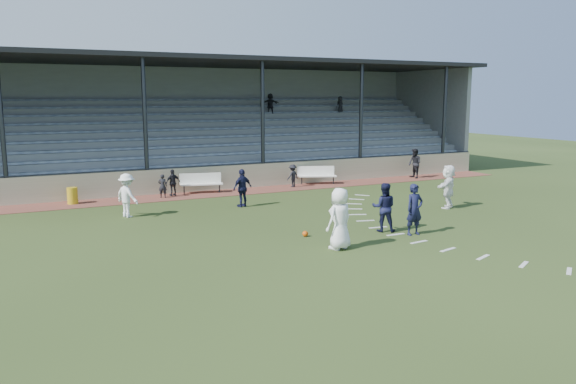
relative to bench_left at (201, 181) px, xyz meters
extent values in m
plane|color=#2A3B18|center=(0.58, -10.94, -0.58)|extent=(90.00, 90.00, 0.00)
cube|color=brown|center=(0.58, -0.44, -0.57)|extent=(34.00, 2.00, 0.02)
cube|color=beige|center=(0.58, 0.61, 0.02)|extent=(34.00, 0.18, 1.20)
cube|color=white|center=(0.00, -0.12, -0.13)|extent=(2.04, 0.82, 0.06)
cube|color=white|center=(0.00, 0.10, 0.12)|extent=(1.97, 0.48, 0.54)
cylinder|color=#292B30|center=(-0.83, 0.06, -0.36)|extent=(0.06, 0.06, 0.40)
cylinder|color=#292B30|center=(0.83, -0.30, -0.36)|extent=(0.06, 0.06, 0.40)
cube|color=white|center=(6.40, -0.09, -0.13)|extent=(2.01, 1.10, 0.06)
cube|color=white|center=(6.40, 0.13, 0.12)|extent=(1.89, 0.78, 0.54)
cylinder|color=#292B30|center=(5.60, 0.21, -0.36)|extent=(0.06, 0.06, 0.40)
cylinder|color=#292B30|center=(7.19, -0.40, -0.36)|extent=(0.06, 0.06, 0.40)
cylinder|color=gold|center=(-5.89, -0.30, -0.21)|extent=(0.45, 0.45, 0.72)
sphere|color=#BF480B|center=(0.55, -9.84, -0.49)|extent=(0.20, 0.20, 0.20)
imported|color=white|center=(0.78, -11.65, 0.36)|extent=(1.07, 0.86, 1.90)
imported|color=black|center=(3.98, -11.21, 0.29)|extent=(0.64, 0.43, 1.74)
imported|color=black|center=(3.34, -10.35, 0.27)|extent=(1.04, 0.99, 1.70)
imported|color=white|center=(-4.21, -4.05, 0.27)|extent=(1.07, 1.27, 1.70)
imported|color=black|center=(0.57, -4.06, 0.22)|extent=(1.02, 0.67, 1.62)
imported|color=white|center=(8.23, -8.07, 0.33)|extent=(1.69, 1.42, 1.83)
imported|color=black|center=(12.52, -0.48, 0.28)|extent=(0.71, 0.88, 1.69)
imported|color=black|center=(-1.99, -0.52, -0.02)|extent=(0.47, 0.40, 1.09)
imported|color=black|center=(-1.42, -0.20, 0.06)|extent=(0.78, 0.46, 1.25)
imported|color=black|center=(4.80, -0.32, 0.02)|extent=(0.86, 0.68, 1.16)
cube|color=gray|center=(0.58, 1.16, 0.02)|extent=(34.00, 0.80, 1.20)
cube|color=#8898A5|center=(0.58, 1.26, 0.67)|extent=(33.00, 0.28, 0.10)
cube|color=gray|center=(0.58, 1.96, 0.22)|extent=(34.00, 0.80, 1.60)
cube|color=#8898A5|center=(0.58, 2.06, 1.07)|extent=(33.00, 0.28, 0.10)
cube|color=gray|center=(0.58, 2.76, 0.42)|extent=(34.00, 0.80, 2.00)
cube|color=#8898A5|center=(0.58, 2.86, 1.47)|extent=(33.00, 0.28, 0.10)
cube|color=gray|center=(0.58, 3.56, 0.62)|extent=(34.00, 0.80, 2.40)
cube|color=#8898A5|center=(0.58, 3.66, 1.87)|extent=(33.00, 0.28, 0.10)
cube|color=gray|center=(0.58, 4.36, 0.82)|extent=(34.00, 0.80, 2.80)
cube|color=#8898A5|center=(0.58, 4.46, 2.27)|extent=(33.00, 0.28, 0.10)
cube|color=gray|center=(0.58, 5.16, 1.02)|extent=(34.00, 0.80, 3.20)
cube|color=#8898A5|center=(0.58, 5.26, 2.67)|extent=(33.00, 0.28, 0.10)
cube|color=gray|center=(0.58, 5.96, 1.22)|extent=(34.00, 0.80, 3.60)
cube|color=#8898A5|center=(0.58, 6.06, 3.07)|extent=(33.00, 0.28, 0.10)
cube|color=gray|center=(0.58, 6.76, 1.42)|extent=(34.00, 0.80, 4.00)
cube|color=#8898A5|center=(0.58, 6.86, 3.47)|extent=(33.00, 0.28, 0.10)
cube|color=gray|center=(0.58, 7.56, 1.62)|extent=(34.00, 0.80, 4.40)
cube|color=#8898A5|center=(0.58, 7.66, 3.87)|extent=(33.00, 0.28, 0.10)
cube|color=gray|center=(0.58, 8.16, 2.62)|extent=(34.00, 0.40, 6.40)
cube|color=gray|center=(17.43, 4.56, 2.62)|extent=(0.30, 7.80, 6.40)
cube|color=black|center=(0.58, 4.26, 5.92)|extent=(34.60, 9.00, 0.22)
cylinder|color=#292B30|center=(-8.42, 0.71, 2.67)|extent=(0.20, 0.20, 6.50)
cylinder|color=#292B30|center=(-2.42, 0.71, 2.67)|extent=(0.20, 0.20, 6.50)
cylinder|color=#292B30|center=(3.58, 0.71, 2.67)|extent=(0.20, 0.20, 6.50)
cylinder|color=#292B30|center=(9.58, 0.71, 2.67)|extent=(0.20, 0.20, 6.50)
cylinder|color=#292B30|center=(15.58, 0.71, 2.67)|extent=(0.20, 0.20, 6.50)
cylinder|color=#292B30|center=(0.58, 0.61, 0.67)|extent=(34.00, 0.05, 0.05)
imported|color=black|center=(11.41, 6.00, 3.55)|extent=(0.57, 0.41, 1.07)
imported|color=black|center=(6.38, 6.00, 3.63)|extent=(1.20, 0.64, 1.23)
cube|color=silver|center=(6.70, -3.93, -0.58)|extent=(0.54, 0.61, 0.01)
cube|color=silver|center=(5.88, -4.72, -0.58)|extent=(0.59, 0.56, 0.01)
cube|color=silver|center=(5.15, -5.60, -0.58)|extent=(0.64, 0.51, 0.01)
cube|color=silver|center=(4.55, -6.57, -0.58)|extent=(0.67, 0.44, 0.01)
cube|color=silver|center=(4.07, -7.60, -0.58)|extent=(0.70, 0.37, 0.01)
cube|color=silver|center=(3.72, -8.68, -0.58)|extent=(0.71, 0.29, 0.01)
cube|color=silver|center=(3.50, -9.80, -0.58)|extent=(0.71, 0.21, 0.01)
cube|color=silver|center=(3.43, -10.94, -0.58)|extent=(0.70, 0.12, 0.01)
cube|color=silver|center=(3.50, -12.08, -0.58)|extent=(0.71, 0.21, 0.01)
cube|color=silver|center=(3.72, -13.20, -0.58)|extent=(0.71, 0.29, 0.01)
cube|color=silver|center=(4.07, -14.28, -0.58)|extent=(0.70, 0.37, 0.01)
cube|color=silver|center=(4.55, -15.32, -0.58)|extent=(0.67, 0.44, 0.01)
cube|color=silver|center=(5.15, -16.28, -0.58)|extent=(0.64, 0.51, 0.01)
camera|label=1|loc=(-7.95, -25.98, 4.02)|focal=35.00mm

